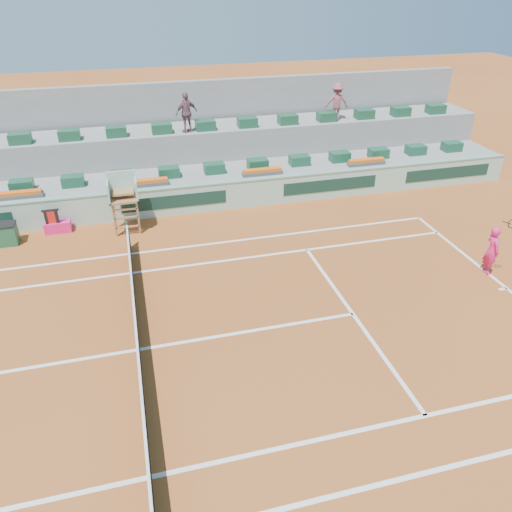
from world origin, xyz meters
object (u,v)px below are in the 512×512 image
object	(u,v)px
drink_cooler_a	(7,234)
tennis_player	(492,250)
umpire_chair	(123,194)
player_bag	(58,227)

from	to	relation	value
drink_cooler_a	tennis_player	world-z (taller)	tennis_player
drink_cooler_a	tennis_player	xyz separation A→B (m)	(16.32, -6.41, 0.46)
drink_cooler_a	tennis_player	distance (m)	17.54
umpire_chair	drink_cooler_a	bearing A→B (deg)	-179.61
drink_cooler_a	tennis_player	bearing A→B (deg)	-21.43
tennis_player	player_bag	bearing A→B (deg)	154.45
player_bag	drink_cooler_a	xyz separation A→B (m)	(-1.76, -0.56, 0.20)
umpire_chair	drink_cooler_a	size ratio (longest dim) A/B	2.86
player_bag	drink_cooler_a	bearing A→B (deg)	-162.39
tennis_player	drink_cooler_a	bearing A→B (deg)	158.57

